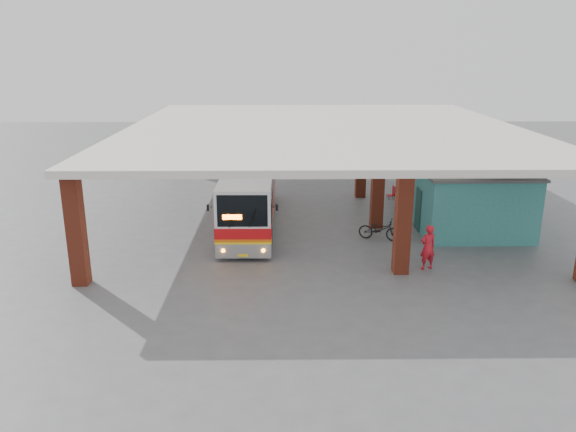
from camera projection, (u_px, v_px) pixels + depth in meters
The scene contains 8 objects.
ground at pixel (321, 247), 25.58m from camera, with size 90.00×90.00×0.00m, color #515154.
brick_columns at pixel (342, 176), 29.76m from camera, with size 20.10×21.60×4.35m.
canopy_roof at pixel (323, 129), 30.51m from camera, with size 21.00×23.00×0.30m, color beige.
shop_building at pixel (460, 192), 29.05m from camera, with size 5.20×8.20×3.11m.
coach_bus at pixel (250, 192), 28.65m from camera, with size 2.45×11.39×3.31m.
motorcycle at pixel (379, 229), 26.43m from camera, with size 0.69×1.97×1.03m, color black.
pedestrian at pixel (428, 247), 22.81m from camera, with size 0.69×0.45×1.89m, color red.
red_chair at pixel (392, 193), 33.62m from camera, with size 0.47×0.47×0.79m.
Camera 1 is at (-1.80, -24.06, 8.75)m, focal length 35.00 mm.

